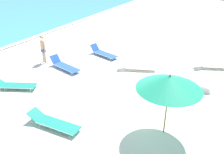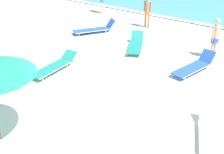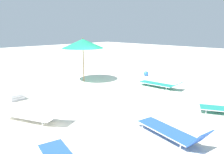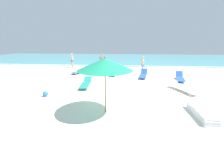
{
  "view_description": "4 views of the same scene",
  "coord_description": "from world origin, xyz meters",
  "px_view_note": "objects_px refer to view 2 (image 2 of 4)",
  "views": [
    {
      "loc": [
        -8.81,
        -4.51,
        6.41
      ],
      "look_at": [
        0.05,
        0.75,
        1.13
      ],
      "focal_mm": 40.0,
      "sensor_mm": 36.0,
      "label": 1
    },
    {
      "loc": [
        5.44,
        -6.0,
        5.37
      ],
      "look_at": [
        -0.09,
        1.48,
        0.66
      ],
      "focal_mm": 50.0,
      "sensor_mm": 36.0,
      "label": 2
    },
    {
      "loc": [
        6.61,
        7.64,
        3.03
      ],
      "look_at": [
        -0.11,
        1.0,
        0.94
      ],
      "focal_mm": 35.0,
      "sensor_mm": 36.0,
      "label": 3
    },
    {
      "loc": [
        -0.25,
        -8.59,
        3.15
      ],
      "look_at": [
        -1.1,
        1.16,
        0.84
      ],
      "focal_mm": 24.0,
      "sensor_mm": 36.0,
      "label": 4
    }
  ],
  "objects_px": {
    "sun_lounger_mid_beach_solo": "(194,66)",
    "beachgoer_wading_adult": "(148,10)",
    "sun_lounger_mid_beach_pair_a": "(211,134)",
    "beachgoer_strolling_adult": "(215,36)",
    "sun_lounger_under_umbrella": "(54,66)",
    "sun_lounger_mid_beach_pair_b": "(95,29)",
    "sun_lounger_near_water_left": "(136,44)"
  },
  "relations": [
    {
      "from": "sun_lounger_mid_beach_pair_b",
      "to": "beachgoer_strolling_adult",
      "type": "height_order",
      "value": "beachgoer_strolling_adult"
    },
    {
      "from": "sun_lounger_mid_beach_pair_a",
      "to": "beachgoer_strolling_adult",
      "type": "bearing_deg",
      "value": 86.6
    },
    {
      "from": "sun_lounger_mid_beach_pair_a",
      "to": "sun_lounger_mid_beach_solo",
      "type": "bearing_deg",
      "value": 95.63
    },
    {
      "from": "sun_lounger_mid_beach_solo",
      "to": "beachgoer_strolling_adult",
      "type": "bearing_deg",
      "value": 97.78
    },
    {
      "from": "sun_lounger_mid_beach_solo",
      "to": "sun_lounger_under_umbrella",
      "type": "bearing_deg",
      "value": -132.85
    },
    {
      "from": "sun_lounger_under_umbrella",
      "to": "sun_lounger_mid_beach_pair_a",
      "type": "xyz_separation_m",
      "value": [
        6.59,
        -0.59,
        0.0
      ]
    },
    {
      "from": "sun_lounger_mid_beach_pair_a",
      "to": "sun_lounger_mid_beach_pair_b",
      "type": "distance_m",
      "value": 9.72
    },
    {
      "from": "sun_lounger_mid_beach_pair_b",
      "to": "sun_lounger_mid_beach_solo",
      "type": "bearing_deg",
      "value": 19.54
    },
    {
      "from": "sun_lounger_mid_beach_pair_b",
      "to": "beachgoer_wading_adult",
      "type": "xyz_separation_m",
      "value": [
        1.73,
        2.43,
        0.78
      ]
    },
    {
      "from": "sun_lounger_near_water_left",
      "to": "beachgoer_wading_adult",
      "type": "relative_size",
      "value": 1.24
    },
    {
      "from": "beachgoer_strolling_adult",
      "to": "sun_lounger_mid_beach_pair_a",
      "type": "bearing_deg",
      "value": 36.79
    },
    {
      "from": "sun_lounger_near_water_left",
      "to": "sun_lounger_mid_beach_pair_a",
      "type": "xyz_separation_m",
      "value": [
        5.27,
        -4.47,
        -0.01
      ]
    },
    {
      "from": "sun_lounger_mid_beach_solo",
      "to": "beachgoer_strolling_adult",
      "type": "height_order",
      "value": "beachgoer_strolling_adult"
    },
    {
      "from": "sun_lounger_near_water_left",
      "to": "beachgoer_strolling_adult",
      "type": "height_order",
      "value": "beachgoer_strolling_adult"
    },
    {
      "from": "sun_lounger_under_umbrella",
      "to": "beachgoer_wading_adult",
      "type": "bearing_deg",
      "value": 84.87
    },
    {
      "from": "sun_lounger_mid_beach_pair_a",
      "to": "beachgoer_wading_adult",
      "type": "height_order",
      "value": "beachgoer_wading_adult"
    },
    {
      "from": "sun_lounger_mid_beach_solo",
      "to": "sun_lounger_mid_beach_pair_a",
      "type": "xyz_separation_m",
      "value": [
        2.12,
        -3.82,
        -0.01
      ]
    },
    {
      "from": "beachgoer_wading_adult",
      "to": "sun_lounger_mid_beach_pair_a",
      "type": "bearing_deg",
      "value": -52.62
    },
    {
      "from": "sun_lounger_under_umbrella",
      "to": "sun_lounger_mid_beach_pair_a",
      "type": "bearing_deg",
      "value": -9.62
    },
    {
      "from": "sun_lounger_under_umbrella",
      "to": "beachgoer_strolling_adult",
      "type": "distance_m",
      "value": 6.8
    },
    {
      "from": "sun_lounger_near_water_left",
      "to": "sun_lounger_under_umbrella",
      "type": "bearing_deg",
      "value": -136.27
    },
    {
      "from": "sun_lounger_mid_beach_solo",
      "to": "sun_lounger_near_water_left",
      "type": "bearing_deg",
      "value": 179.74
    },
    {
      "from": "beachgoer_wading_adult",
      "to": "sun_lounger_under_umbrella",
      "type": "bearing_deg",
      "value": -93.92
    },
    {
      "from": "sun_lounger_mid_beach_solo",
      "to": "beachgoer_wading_adult",
      "type": "bearing_deg",
      "value": 150.83
    },
    {
      "from": "sun_lounger_mid_beach_solo",
      "to": "sun_lounger_mid_beach_pair_b",
      "type": "xyz_separation_m",
      "value": [
        -6.13,
        1.32,
        -0.0
      ]
    },
    {
      "from": "sun_lounger_under_umbrella",
      "to": "sun_lounger_mid_beach_pair_b",
      "type": "distance_m",
      "value": 4.85
    },
    {
      "from": "sun_lounger_under_umbrella",
      "to": "sun_lounger_mid_beach_pair_a",
      "type": "distance_m",
      "value": 6.62
    },
    {
      "from": "sun_lounger_mid_beach_solo",
      "to": "beachgoer_strolling_adult",
      "type": "relative_size",
      "value": 1.29
    },
    {
      "from": "beachgoer_wading_adult",
      "to": "beachgoer_strolling_adult",
      "type": "bearing_deg",
      "value": -27.57
    },
    {
      "from": "beachgoer_strolling_adult",
      "to": "sun_lounger_mid_beach_pair_b",
      "type": "bearing_deg",
      "value": -69.45
    },
    {
      "from": "beachgoer_wading_adult",
      "to": "beachgoer_strolling_adult",
      "type": "distance_m",
      "value": 4.95
    },
    {
      "from": "sun_lounger_under_umbrella",
      "to": "sun_lounger_mid_beach_pair_a",
      "type": "relative_size",
      "value": 1.05
    }
  ]
}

